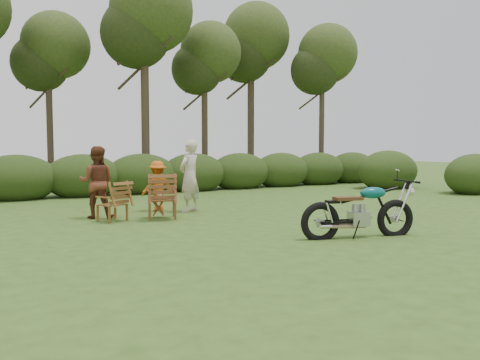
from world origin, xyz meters
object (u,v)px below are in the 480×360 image
motorcycle (358,237)px  adult_a (190,212)px  lawn_chair_left (113,221)px  cup (160,195)px  adult_b (97,218)px  lawn_chair_right (162,219)px  child (158,211)px  side_table (158,208)px

motorcycle → adult_a: (-1.20, 4.58, 0.00)m
lawn_chair_left → cup: size_ratio=7.85×
lawn_chair_left → adult_b: (-0.18, 0.62, 0.00)m
lawn_chair_right → lawn_chair_left: lawn_chair_right is taller
motorcycle → cup: bearing=134.7°
motorcycle → child: size_ratio=1.64×
adult_a → adult_b: bearing=-30.4°
motorcycle → side_table: bearing=135.1°
cup → motorcycle: bearing=-61.2°
adult_b → child: (1.60, 0.40, 0.00)m
motorcycle → adult_a: 4.73m
lawn_chair_right → cup: 0.54m
lawn_chair_left → side_table: bearing=153.2°
cup → adult_b: size_ratio=0.07×
adult_b → motorcycle: bearing=150.6°
adult_b → cup: bearing=175.7°
lawn_chair_left → cup: cup is taller
cup → adult_a: (1.01, 0.56, -0.51)m
lawn_chair_left → adult_b: bearing=-97.1°
adult_a → child: 0.83m
motorcycle → adult_b: size_ratio=1.27×
motorcycle → lawn_chair_right: size_ratio=2.04×
adult_a → cup: bearing=1.7°
motorcycle → lawn_chair_right: (-2.22, 3.85, 0.00)m
side_table → adult_b: bearing=150.3°
lawn_chair_right → adult_a: (1.02, 0.73, 0.00)m
child → side_table: bearing=66.1°
lawn_chair_right → side_table: (-0.03, 0.16, 0.23)m
cup → adult_a: 1.26m
lawn_chair_left → side_table: (1.03, -0.07, 0.23)m
cup → adult_b: (-1.24, 0.68, -0.51)m
adult_a → child: bearing=-65.7°
side_table → motorcycle: bearing=-60.7°
lawn_chair_right → side_table: 0.28m
motorcycle → lawn_chair_right: 4.44m
side_table → cup: bearing=18.6°
lawn_chair_left → child: size_ratio=0.69×
child → cup: bearing=67.6°
lawn_chair_left → adult_b: size_ratio=0.53×
lawn_chair_right → cup: size_ratio=9.22×
cup → child: bearing=71.5°
side_table → child: size_ratio=0.37×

